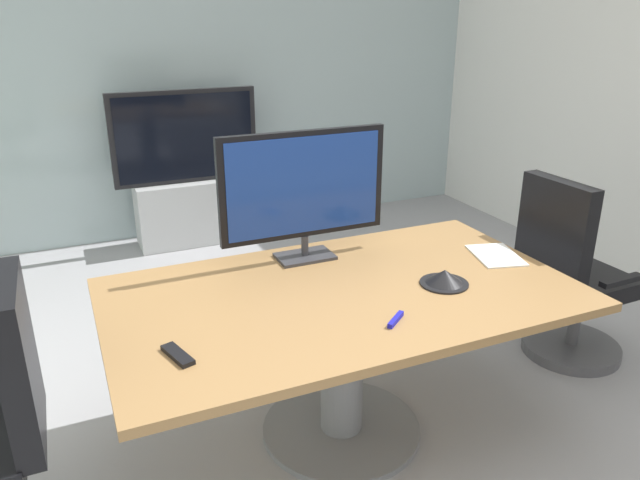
{
  "coord_description": "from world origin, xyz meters",
  "views": [
    {
      "loc": [
        -1.06,
        -2.17,
        1.92
      ],
      "look_at": [
        0.01,
        0.25,
        0.9
      ],
      "focal_mm": 34.02,
      "sensor_mm": 36.0,
      "label": 1
    }
  ],
  "objects_px": {
    "wall_display_unit": "(189,193)",
    "conference_phone": "(444,278)",
    "remote_control": "(178,355)",
    "office_chair_right": "(569,285)",
    "conference_table": "(342,326)",
    "tv_monitor": "(304,188)"
  },
  "relations": [
    {
      "from": "conference_table",
      "to": "wall_display_unit",
      "type": "height_order",
      "value": "wall_display_unit"
    },
    {
      "from": "conference_phone",
      "to": "office_chair_right",
      "type": "bearing_deg",
      "value": 12.19
    },
    {
      "from": "wall_display_unit",
      "to": "conference_phone",
      "type": "distance_m",
      "value": 3.02
    },
    {
      "from": "tv_monitor",
      "to": "conference_phone",
      "type": "relative_size",
      "value": 3.82
    },
    {
      "from": "conference_phone",
      "to": "remote_control",
      "type": "distance_m",
      "value": 1.23
    },
    {
      "from": "tv_monitor",
      "to": "conference_phone",
      "type": "bearing_deg",
      "value": -50.36
    },
    {
      "from": "conference_table",
      "to": "office_chair_right",
      "type": "relative_size",
      "value": 1.89
    },
    {
      "from": "wall_display_unit",
      "to": "conference_phone",
      "type": "xyz_separation_m",
      "value": [
        0.53,
        -2.96,
        0.34
      ]
    },
    {
      "from": "conference_table",
      "to": "office_chair_right",
      "type": "xyz_separation_m",
      "value": [
        1.47,
        0.09,
        -0.12
      ]
    },
    {
      "from": "office_chair_right",
      "to": "wall_display_unit",
      "type": "height_order",
      "value": "wall_display_unit"
    },
    {
      "from": "office_chair_right",
      "to": "remote_control",
      "type": "height_order",
      "value": "office_chair_right"
    },
    {
      "from": "office_chair_right",
      "to": "wall_display_unit",
      "type": "bearing_deg",
      "value": 27.82
    },
    {
      "from": "tv_monitor",
      "to": "remote_control",
      "type": "distance_m",
      "value": 1.08
    },
    {
      "from": "conference_phone",
      "to": "tv_monitor",
      "type": "bearing_deg",
      "value": 129.64
    },
    {
      "from": "wall_display_unit",
      "to": "remote_control",
      "type": "xyz_separation_m",
      "value": [
        -0.7,
        -3.08,
        0.32
      ]
    },
    {
      "from": "tv_monitor",
      "to": "conference_phone",
      "type": "height_order",
      "value": "tv_monitor"
    },
    {
      "from": "conference_table",
      "to": "wall_display_unit",
      "type": "relative_size",
      "value": 1.57
    },
    {
      "from": "conference_phone",
      "to": "remote_control",
      "type": "height_order",
      "value": "conference_phone"
    },
    {
      "from": "tv_monitor",
      "to": "conference_table",
      "type": "bearing_deg",
      "value": -88.75
    },
    {
      "from": "conference_table",
      "to": "remote_control",
      "type": "bearing_deg",
      "value": -161.89
    },
    {
      "from": "conference_table",
      "to": "remote_control",
      "type": "distance_m",
      "value": 0.84
    },
    {
      "from": "office_chair_right",
      "to": "conference_phone",
      "type": "distance_m",
      "value": 1.1
    }
  ]
}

